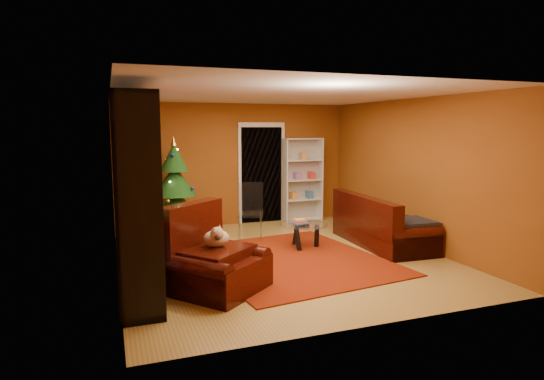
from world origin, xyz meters
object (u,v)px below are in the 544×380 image
object	(u,v)px
gift_box_teal	(198,232)
sofa	(383,219)
acrylic_chair	(250,214)
christmas_tree	(175,188)
media_unit	(132,191)
gift_box_red	(216,223)
rug	(291,260)
gift_box_green	(208,226)
coffee_table	(303,236)
armchair	(217,256)
white_bookshelf	(303,180)
dog	(216,238)

from	to	relation	value
gift_box_teal	sofa	xyz separation A→B (m)	(3.07, -1.44, 0.30)
gift_box_teal	acrylic_chair	bearing A→B (deg)	-15.69
christmas_tree	acrylic_chair	distance (m)	1.58
media_unit	gift_box_red	bearing A→B (deg)	57.24
sofa	rug	bearing A→B (deg)	102.91
rug	gift_box_green	distance (m)	2.45
coffee_table	armchair	bearing A→B (deg)	-140.83
acrylic_chair	gift_box_red	bearing A→B (deg)	128.91
gift_box_teal	coffee_table	size ratio (longest dim) A/B	0.37
rug	media_unit	bearing A→B (deg)	-178.51
gift_box_green	christmas_tree	bearing A→B (deg)	174.35
gift_box_green	sofa	size ratio (longest dim) A/B	0.13
rug	christmas_tree	distance (m)	2.93
media_unit	gift_box_green	bearing A→B (deg)	57.59
christmas_tree	white_bookshelf	bearing A→B (deg)	8.74
gift_box_teal	gift_box_green	bearing A→B (deg)	58.31
gift_box_teal	gift_box_red	bearing A→B (deg)	56.66
armchair	christmas_tree	bearing A→B (deg)	51.44
gift_box_green	sofa	world-z (taller)	sofa
rug	white_bookshelf	xyz separation A→B (m)	(1.42, 2.81, 0.92)
white_bookshelf	gift_box_red	bearing A→B (deg)	-175.49
gift_box_red	dog	size ratio (longest dim) A/B	0.61
christmas_tree	gift_box_green	bearing A→B (deg)	-5.65
media_unit	acrylic_chair	world-z (taller)	media_unit
coffee_table	dog	bearing A→B (deg)	-142.04
media_unit	white_bookshelf	distance (m)	4.76
gift_box_green	dog	bearing A→B (deg)	-100.01
gift_box_green	dog	world-z (taller)	dog
media_unit	christmas_tree	distance (m)	2.60
sofa	acrylic_chair	xyz separation A→B (m)	(-2.13, 1.17, 0.02)
christmas_tree	gift_box_teal	world-z (taller)	christmas_tree
white_bookshelf	acrylic_chair	distance (m)	2.11
dog	acrylic_chair	world-z (taller)	acrylic_chair
white_bookshelf	gift_box_teal	bearing A→B (deg)	-159.73
armchair	dog	xyz separation A→B (m)	(0.01, 0.07, 0.22)
gift_box_teal	gift_box_green	distance (m)	0.59
christmas_tree	gift_box_green	world-z (taller)	christmas_tree
media_unit	gift_box_green	distance (m)	3.02
media_unit	sofa	distance (m)	4.39
rug	armchair	xyz separation A→B (m)	(-1.40, -0.91, 0.44)
white_bookshelf	coffee_table	xyz separation A→B (m)	(-0.93, -2.18, -0.71)
gift_box_green	dog	distance (m)	3.24
gift_box_teal	white_bookshelf	world-z (taller)	white_bookshelf
media_unit	gift_box_red	distance (m)	3.38
gift_box_teal	armchair	bearing A→B (deg)	-95.34
gift_box_teal	armchair	size ratio (longest dim) A/B	0.27
gift_box_green	gift_box_teal	bearing A→B (deg)	-121.69
rug	coffee_table	size ratio (longest dim) A/B	3.70
gift_box_red	coffee_table	xyz separation A→B (m)	(1.11, -1.98, 0.10)
christmas_tree	rug	bearing A→B (deg)	-58.14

